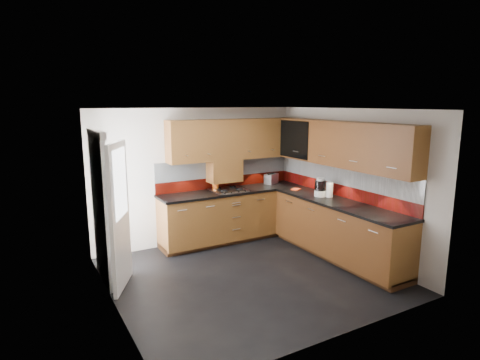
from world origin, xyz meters
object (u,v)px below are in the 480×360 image
toaster (271,179)px  gas_hob (229,190)px  food_processor (320,188)px  utensil_pot (216,185)px

toaster → gas_hob: bearing=-171.1°
gas_hob → food_processor: food_processor is taller
utensil_pot → toaster: 1.20m
gas_hob → utensil_pot: 0.26m
gas_hob → utensil_pot: (-0.18, 0.16, 0.08)m
gas_hob → food_processor: (1.13, -1.14, 0.13)m
gas_hob → utensil_pot: bearing=139.3°
utensil_pot → food_processor: 1.84m
gas_hob → toaster: size_ratio=1.83×
food_processor → gas_hob: bearing=134.8°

